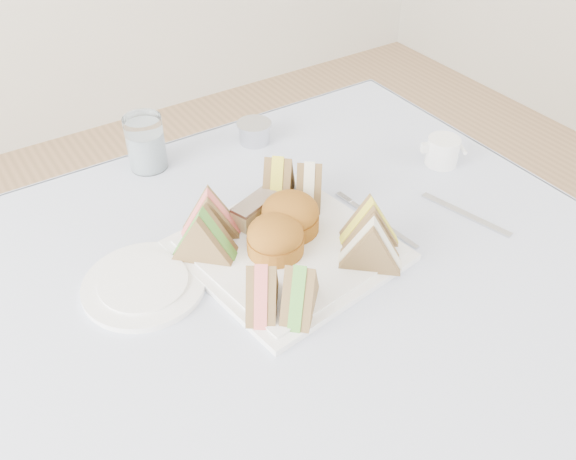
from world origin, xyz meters
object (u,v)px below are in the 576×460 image
water_glass (146,143)px  serving_plate (288,251)px  creamer_jug (443,151)px  table (317,418)px

water_glass → serving_plate: bearing=-76.5°
serving_plate → creamer_jug: 0.41m
serving_plate → table: bearing=-88.1°
water_glass → creamer_jug: water_glass is taller
serving_plate → water_glass: bearing=96.0°
table → creamer_jug: bearing=20.2°
table → creamer_jug: creamer_jug is taller
serving_plate → creamer_jug: bearing=1.1°
water_glass → creamer_jug: size_ratio=1.70×
serving_plate → creamer_jug: creamer_jug is taller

